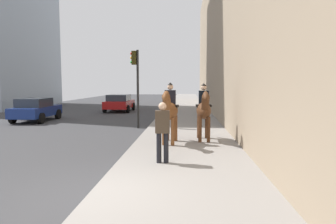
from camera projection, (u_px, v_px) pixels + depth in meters
sidewalk_slab at (185, 197)px, 6.05m from camera, size 120.00×3.89×0.12m
mounted_horse_near at (170, 110)px, 11.09m from camera, size 2.15×0.69×2.26m
mounted_horse_far at (204, 109)px, 11.66m from camera, size 2.15×0.61×2.24m
pedestrian_greeting at (162, 128)px, 8.35m from camera, size 0.29×0.42×1.70m
car_near_lane at (119, 102)px, 25.29m from camera, size 4.04×2.12×1.44m
car_mid_lane at (36, 109)px, 18.69m from camera, size 3.86×2.00×1.44m
traffic_light_near_curb at (136, 76)px, 15.54m from camera, size 0.20×0.44×4.06m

